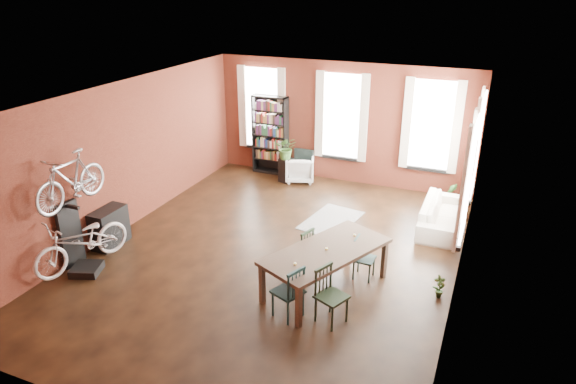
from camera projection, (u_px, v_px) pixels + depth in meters
The scene contains 19 objects.
room at pixel (296, 146), 9.93m from camera, with size 9.00×9.04×3.22m.
dining_table at pixel (326, 270), 9.04m from camera, with size 1.07×2.35×0.80m, color #4A392C.
dining_chair_a at pixel (288, 291), 8.29m from camera, with size 0.43×0.43×0.94m, color #193737.
dining_chair_b at pixel (300, 249), 9.64m from camera, with size 0.41×0.41×0.88m, color black.
dining_chair_c at pixel (332, 297), 8.15m from camera, with size 0.44×0.44×0.95m, color black.
dining_chair_d at pixel (364, 258), 9.40m from camera, with size 0.37×0.37×0.80m, color #193836.
bookshelf at pixel (270, 135), 14.26m from camera, with size 1.00×0.32×2.20m, color black.
white_armchair at pixel (300, 167), 13.93m from camera, with size 0.74×0.69×0.76m, color silver.
cream_sofa at pixel (442, 210), 11.32m from camera, with size 2.08×0.61×0.81m, color beige.
striped_rug at pixel (331, 220), 11.77m from camera, with size 0.99×1.59×0.01m, color black.
bike_trainer at pixel (87, 269), 9.67m from camera, with size 0.51×0.51×0.15m, color black.
bike_wall_rack at pixel (70, 234), 9.75m from camera, with size 0.16×0.60×1.30m, color black.
console_table at pixel (109, 227), 10.57m from camera, with size 0.40×0.80×0.80m, color black.
plant_stand at pixel (287, 170), 13.90m from camera, with size 0.33×0.33×0.65m, color black.
plant_by_sofa at pixel (448, 201), 12.45m from camera, with size 0.34×0.62×0.28m, color #295B24.
plant_small at pixel (438, 293), 8.93m from camera, with size 0.22×0.42×0.15m, color #2A4F1F.
bicycle_floor at pixel (78, 220), 9.31m from camera, with size 0.66×0.99×1.89m, color beige.
bicycle_hung at pixel (67, 162), 9.09m from camera, with size 0.47×1.00×1.66m, color #A5A8AD.
plant_on_stand at pixel (286, 150), 13.67m from camera, with size 0.56×0.62×0.48m, color #365E25.
Camera 1 is at (3.78, -8.20, 5.17)m, focal length 32.00 mm.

